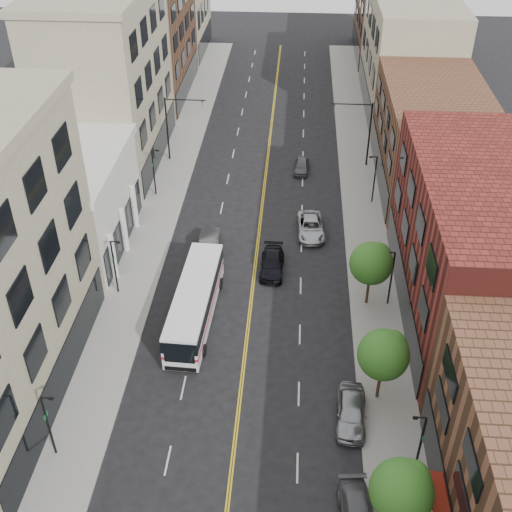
% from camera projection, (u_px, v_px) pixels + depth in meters
% --- Properties ---
extents(sidewalk_left, '(4.00, 110.00, 0.15)m').
position_uv_depth(sidewalk_left, '(156.00, 221.00, 61.72)').
color(sidewalk_left, gray).
rests_on(sidewalk_left, ground).
extents(sidewalk_right, '(4.00, 110.00, 0.15)m').
position_uv_depth(sidewalk_right, '(365.00, 229.00, 60.62)').
color(sidewalk_right, gray).
rests_on(sidewalk_right, ground).
extents(bldg_l_white, '(10.00, 14.00, 8.00)m').
position_uv_depth(bldg_l_white, '(65.00, 205.00, 56.58)').
color(bldg_l_white, silver).
rests_on(bldg_l_white, ground).
extents(bldg_l_far_a, '(10.00, 20.00, 18.00)m').
position_uv_depth(bldg_l_far_a, '(107.00, 81.00, 67.45)').
color(bldg_l_far_a, gray).
rests_on(bldg_l_far_a, ground).
extents(bldg_l_far_b, '(10.00, 20.00, 15.00)m').
position_uv_depth(bldg_l_far_b, '(147.00, 38.00, 84.55)').
color(bldg_l_far_b, brown).
rests_on(bldg_l_far_b, ground).
extents(bldg_r_mid, '(10.00, 22.00, 12.00)m').
position_uv_depth(bldg_r_mid, '(478.00, 246.00, 47.86)').
color(bldg_r_mid, '#581C17').
rests_on(bldg_r_mid, ground).
extents(bldg_r_far_a, '(10.00, 20.00, 10.00)m').
position_uv_depth(bldg_r_far_a, '(432.00, 138.00, 65.48)').
color(bldg_r_far_a, brown).
rests_on(bldg_r_far_a, ground).
extents(bldg_r_far_b, '(10.00, 22.00, 14.00)m').
position_uv_depth(bldg_r_far_b, '(409.00, 52.00, 81.35)').
color(bldg_r_far_b, gray).
rests_on(bldg_r_far_b, ground).
extents(bldg_r_far_c, '(10.00, 18.00, 11.00)m').
position_uv_depth(bldg_r_far_c, '(391.00, 20.00, 98.44)').
color(bldg_r_far_c, brown).
rests_on(bldg_r_far_c, ground).
extents(tree_r_1, '(3.40, 3.40, 5.59)m').
position_uv_depth(tree_r_1, '(403.00, 489.00, 33.21)').
color(tree_r_1, black).
rests_on(tree_r_1, sidewalk_right).
extents(tree_r_2, '(3.40, 3.40, 5.59)m').
position_uv_depth(tree_r_2, '(385.00, 353.00, 41.32)').
color(tree_r_2, black).
rests_on(tree_r_2, sidewalk_right).
extents(tree_r_3, '(3.40, 3.40, 5.59)m').
position_uv_depth(tree_r_3, '(372.00, 262.00, 49.43)').
color(tree_r_3, black).
rests_on(tree_r_3, sidewalk_right).
extents(lamp_l_1, '(0.81, 0.55, 5.05)m').
position_uv_depth(lamp_l_1, '(48.00, 423.00, 38.19)').
color(lamp_l_1, black).
rests_on(lamp_l_1, sidewalk_left).
extents(lamp_l_2, '(0.81, 0.55, 5.05)m').
position_uv_depth(lamp_l_2, '(115.00, 264.00, 51.17)').
color(lamp_l_2, black).
rests_on(lamp_l_2, sidewalk_left).
extents(lamp_l_3, '(0.81, 0.55, 5.05)m').
position_uv_depth(lamp_l_3, '(154.00, 170.00, 64.14)').
color(lamp_l_3, black).
rests_on(lamp_l_3, sidewalk_left).
extents(lamp_r_1, '(0.81, 0.55, 5.05)m').
position_uv_depth(lamp_r_1, '(420.00, 443.00, 36.98)').
color(lamp_r_1, black).
rests_on(lamp_r_1, sidewalk_right).
extents(lamp_r_2, '(0.81, 0.55, 5.05)m').
position_uv_depth(lamp_r_2, '(391.00, 275.00, 49.96)').
color(lamp_r_2, black).
rests_on(lamp_r_2, sidewalk_right).
extents(lamp_r_3, '(0.81, 0.55, 5.05)m').
position_uv_depth(lamp_r_3, '(374.00, 177.00, 62.94)').
color(lamp_r_3, black).
rests_on(lamp_r_3, sidewalk_right).
extents(signal_mast_left, '(4.49, 0.18, 7.20)m').
position_uv_depth(signal_mast_left, '(173.00, 121.00, 69.62)').
color(signal_mast_left, black).
rests_on(signal_mast_left, sidewalk_left).
extents(signal_mast_right, '(4.49, 0.18, 7.20)m').
position_uv_depth(signal_mast_right, '(363.00, 127.00, 68.49)').
color(signal_mast_right, black).
rests_on(signal_mast_right, sidewalk_right).
extents(city_bus, '(3.25, 12.05, 3.07)m').
position_uv_depth(city_bus, '(195.00, 301.00, 49.28)').
color(city_bus, white).
rests_on(city_bus, ground).
extents(car_parked_far, '(2.20, 4.88, 1.63)m').
position_uv_depth(car_parked_far, '(351.00, 412.00, 41.63)').
color(car_parked_far, '#919498').
rests_on(car_parked_far, ground).
extents(car_lane_behind, '(2.07, 5.01, 1.61)m').
position_uv_depth(car_lane_behind, '(209.00, 243.00, 57.45)').
color(car_lane_behind, '#434448').
rests_on(car_lane_behind, ground).
extents(car_lane_a, '(2.03, 4.89, 1.41)m').
position_uv_depth(car_lane_a, '(272.00, 263.00, 55.06)').
color(car_lane_a, black).
rests_on(car_lane_a, ground).
extents(car_lane_b, '(2.78, 5.44, 1.47)m').
position_uv_depth(car_lane_b, '(311.00, 227.00, 59.71)').
color(car_lane_b, '#AFB2B7').
rests_on(car_lane_b, ground).
extents(car_lane_c, '(1.78, 3.94, 1.31)m').
position_uv_depth(car_lane_c, '(302.00, 166.00, 69.80)').
color(car_lane_c, '#4E4E53').
rests_on(car_lane_c, ground).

